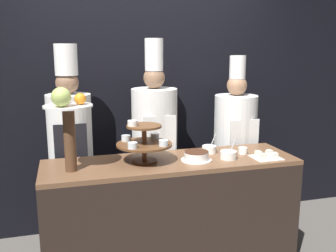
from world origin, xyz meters
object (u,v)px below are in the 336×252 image
object	(u,v)px
chef_center_right	(235,139)
cake_round	(196,156)
serving_bowl_near	(228,155)
serving_bowl_far	(209,149)
tiered_stand	(144,141)
chef_left	(71,143)
chef_center_left	(155,138)
cake_square_tray	(266,156)
fruit_pedestal	(67,115)
cup_white	(243,151)

from	to	relation	value
chef_center_right	cake_round	bearing A→B (deg)	-135.64
serving_bowl_near	serving_bowl_far	xyz separation A→B (m)	(-0.08, 0.20, -0.00)
serving_bowl_far	cake_round	bearing A→B (deg)	-135.48
tiered_stand	chef_left	world-z (taller)	chef_left
chef_left	chef_center_right	xyz separation A→B (m)	(1.54, -0.00, -0.07)
chef_center_right	chef_center_left	bearing A→B (deg)	180.00
serving_bowl_far	chef_left	size ratio (longest dim) A/B	0.09
serving_bowl_far	cake_square_tray	bearing A→B (deg)	-34.87
cake_square_tray	chef_center_right	xyz separation A→B (m)	(0.07, 0.69, -0.03)
serving_bowl_near	chef_left	bearing A→B (deg)	151.84
fruit_pedestal	cake_square_tray	world-z (taller)	fruit_pedestal
cake_round	chef_center_left	world-z (taller)	chef_center_left
tiered_stand	serving_bowl_far	distance (m)	0.60
cake_square_tray	serving_bowl_far	world-z (taller)	serving_bowl_far
tiered_stand	cake_round	bearing A→B (deg)	-9.82
cup_white	serving_bowl_far	xyz separation A→B (m)	(-0.25, 0.10, 0.00)
cup_white	chef_center_right	bearing A→B (deg)	70.55
cake_square_tray	chef_center_right	bearing A→B (deg)	84.58
cake_round	chef_center_left	distance (m)	0.63
serving_bowl_far	serving_bowl_near	bearing A→B (deg)	-68.39
tiered_stand	chef_center_left	distance (m)	0.59
cake_round	cup_white	distance (m)	0.44
cake_square_tray	serving_bowl_far	xyz separation A→B (m)	(-0.38, 0.26, 0.01)
cake_square_tray	fruit_pedestal	bearing A→B (deg)	177.02
serving_bowl_near	chef_center_left	world-z (taller)	chef_center_left
cake_round	serving_bowl_near	size ratio (longest dim) A/B	1.44
fruit_pedestal	chef_center_right	world-z (taller)	chef_center_right
chef_left	chef_center_left	distance (m)	0.74
cup_white	chef_left	size ratio (longest dim) A/B	0.04
fruit_pedestal	cup_white	bearing A→B (deg)	3.33
serving_bowl_near	serving_bowl_far	distance (m)	0.22
fruit_pedestal	serving_bowl_near	xyz separation A→B (m)	(1.20, -0.02, -0.37)
tiered_stand	cake_round	xyz separation A→B (m)	(0.40, -0.07, -0.13)
cake_round	serving_bowl_near	distance (m)	0.26
fruit_pedestal	cake_round	size ratio (longest dim) A/B	2.53
serving_bowl_near	cup_white	bearing A→B (deg)	29.58
cake_round	cake_square_tray	distance (m)	0.56
tiered_stand	cake_round	size ratio (longest dim) A/B	1.78
cake_square_tray	chef_left	bearing A→B (deg)	154.89
tiered_stand	chef_center_right	size ratio (longest dim) A/B	0.25
cup_white	chef_left	world-z (taller)	chef_left
cup_white	serving_bowl_far	world-z (taller)	serving_bowl_far
cake_square_tray	serving_bowl_far	size ratio (longest dim) A/B	1.35
chef_left	serving_bowl_far	bearing A→B (deg)	-21.35
fruit_pedestal	serving_bowl_far	distance (m)	1.19
cake_round	chef_center_right	xyz separation A→B (m)	(0.62, 0.61, -0.05)
chef_center_left	tiered_stand	bearing A→B (deg)	-111.59
chef_center_left	cake_round	bearing A→B (deg)	-73.12
tiered_stand	serving_bowl_near	size ratio (longest dim) A/B	2.56
serving_bowl_near	chef_center_right	xyz separation A→B (m)	(0.36, 0.63, -0.05)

